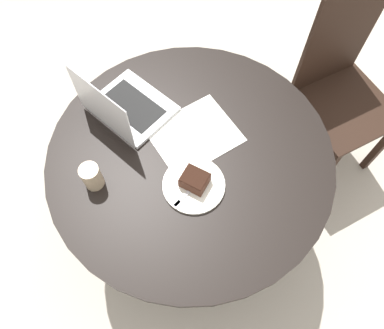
% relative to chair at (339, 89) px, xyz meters
% --- Properties ---
extents(ground_plane, '(12.00, 12.00, 0.00)m').
position_rel_chair_xyz_m(ground_plane, '(-0.86, -0.04, -0.52)').
color(ground_plane, '#B7AD9E').
extents(dining_table, '(1.11, 1.11, 0.70)m').
position_rel_chair_xyz_m(dining_table, '(-0.86, -0.04, 0.07)').
color(dining_table, black).
rests_on(dining_table, ground_plane).
extents(chair, '(0.44, 0.44, 1.01)m').
position_rel_chair_xyz_m(chair, '(0.00, 0.00, 0.00)').
color(chair, black).
rests_on(chair, ground_plane).
extents(paper_document, '(0.33, 0.28, 0.00)m').
position_rel_chair_xyz_m(paper_document, '(-0.80, 0.03, 0.19)').
color(paper_document, white).
rests_on(paper_document, dining_table).
extents(plate, '(0.23, 0.23, 0.01)m').
position_rel_chair_xyz_m(plate, '(-0.91, -0.16, 0.20)').
color(plate, silver).
rests_on(plate, dining_table).
extents(cake_slice, '(0.12, 0.12, 0.05)m').
position_rel_chair_xyz_m(cake_slice, '(-0.91, -0.15, 0.23)').
color(cake_slice, '#472619').
rests_on(cake_slice, plate).
extents(fork, '(0.17, 0.07, 0.00)m').
position_rel_chair_xyz_m(fork, '(-0.95, -0.18, 0.20)').
color(fork, silver).
rests_on(fork, plate).
extents(coffee_glass, '(0.07, 0.07, 0.11)m').
position_rel_chair_xyz_m(coffee_glass, '(-1.22, 0.04, 0.24)').
color(coffee_glass, '#C6AD89').
rests_on(coffee_glass, dining_table).
extents(laptop, '(0.34, 0.37, 0.25)m').
position_rel_chair_xyz_m(laptop, '(-0.99, 0.26, 0.23)').
color(laptop, silver).
rests_on(laptop, dining_table).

